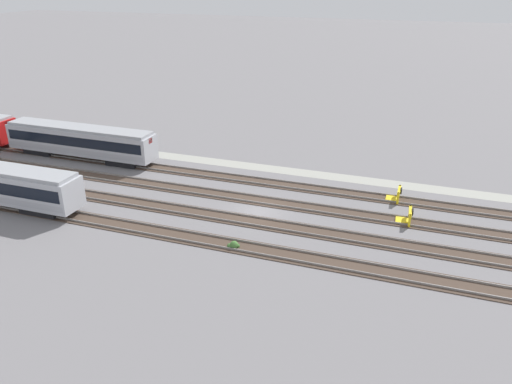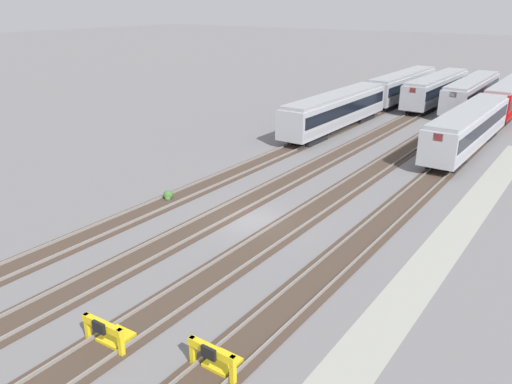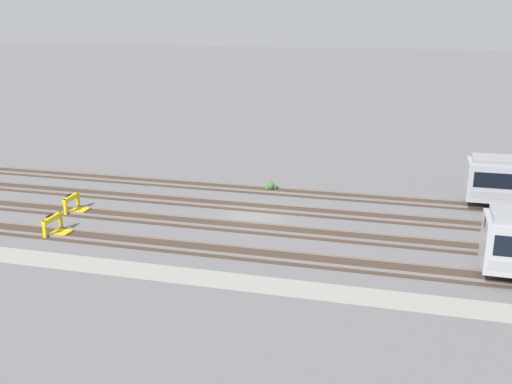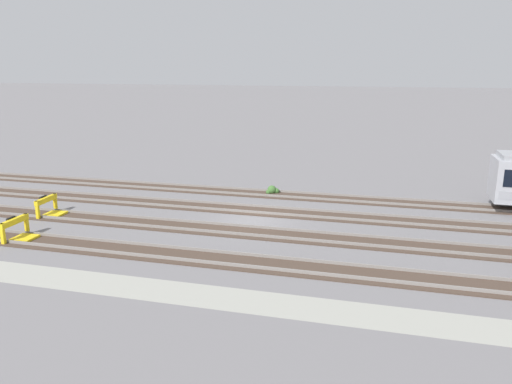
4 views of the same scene
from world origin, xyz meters
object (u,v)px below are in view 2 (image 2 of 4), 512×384
at_px(subway_car_front_row_left_inner, 471,92).
at_px(bumper_stop_near_inner_track, 109,333).
at_px(subway_car_front_row_leftmost, 468,127).
at_px(subway_car_front_row_rightmost, 437,89).
at_px(subway_car_front_row_right_inner, 336,110).
at_px(bumper_stop_nearest_track, 217,358).
at_px(weed_clump, 169,196).
at_px(subway_car_back_row_leftmost, 510,96).
at_px(subway_car_front_row_centre, 403,86).

height_order(subway_car_front_row_left_inner, bumper_stop_near_inner_track, subway_car_front_row_left_inner).
bearing_deg(subway_car_front_row_leftmost, subway_car_front_row_left_inner, 12.48).
bearing_deg(subway_car_front_row_leftmost, subway_car_front_row_rightmost, 23.65).
xyz_separation_m(subway_car_front_row_left_inner, subway_car_front_row_right_inner, (-18.77, 8.51, 0.00)).
xyz_separation_m(subway_car_front_row_rightmost, bumper_stop_near_inner_track, (-54.66, -4.17, -1.53)).
relative_size(subway_car_front_row_right_inner, bumper_stop_nearest_track, 9.00).
xyz_separation_m(subway_car_front_row_right_inner, weed_clump, (-23.45, 0.34, -1.80)).
distance_m(subway_car_front_row_right_inner, bumper_stop_nearest_track, 36.60).
xyz_separation_m(bumper_stop_nearest_track, weed_clump, (10.84, 13.04, -0.27)).
bearing_deg(subway_car_back_row_leftmost, weed_clump, 163.00).
bearing_deg(subway_car_front_row_centre, subway_car_back_row_leftmost, -89.67).
relative_size(subway_car_front_row_leftmost, subway_car_front_row_rightmost, 1.00).
xyz_separation_m(subway_car_front_row_leftmost, bumper_stop_nearest_track, (-34.29, -0.03, -1.53)).
xyz_separation_m(bumper_stop_nearest_track, bumper_stop_near_inner_track, (-1.24, 4.24, 0.00)).
distance_m(subway_car_front_row_right_inner, weed_clump, 23.52).
bearing_deg(subway_car_front_row_centre, subway_car_front_row_right_inner, -179.93).
relative_size(subway_car_front_row_right_inner, subway_car_front_row_rightmost, 1.00).
bearing_deg(subway_car_front_row_right_inner, subway_car_back_row_leftmost, -33.53).
bearing_deg(subway_car_front_row_left_inner, subway_car_front_row_right_inner, 155.60).
height_order(subway_car_front_row_right_inner, subway_car_front_row_rightmost, same).
relative_size(subway_car_front_row_leftmost, subway_car_front_row_right_inner, 1.00).
height_order(subway_car_front_row_leftmost, subway_car_front_row_rightmost, same).
bearing_deg(subway_car_front_row_rightmost, bumper_stop_near_inner_track, -175.64).
height_order(subway_car_front_row_rightmost, subway_car_back_row_leftmost, same).
relative_size(subway_car_front_row_leftmost, subway_car_front_row_left_inner, 1.00).
height_order(subway_car_front_row_leftmost, subway_car_front_row_centre, same).
height_order(subway_car_front_row_right_inner, weed_clump, subway_car_front_row_right_inner).
distance_m(subway_car_front_row_rightmost, bumper_stop_near_inner_track, 54.84).
xyz_separation_m(subway_car_front_row_leftmost, subway_car_front_row_right_inner, (-0.00, 12.67, 0.00)).
relative_size(subway_car_front_row_left_inner, subway_car_back_row_leftmost, 1.00).
bearing_deg(subway_car_front_row_left_inner, bumper_stop_nearest_track, -175.49).
bearing_deg(weed_clump, subway_car_front_row_rightmost, -6.20).
bearing_deg(subway_car_front_row_rightmost, subway_car_front_row_right_inner, 167.37).
bearing_deg(subway_car_front_row_left_inner, weed_clump, 168.15).
bearing_deg(bumper_stop_nearest_track, subway_car_front_row_centre, 13.41).
relative_size(bumper_stop_near_inner_track, weed_clump, 2.18).
bearing_deg(bumper_stop_nearest_track, weed_clump, 50.27).
height_order(subway_car_back_row_leftmost, weed_clump, subway_car_back_row_leftmost).
bearing_deg(subway_car_front_row_rightmost, bumper_stop_nearest_track, -171.05).
height_order(bumper_stop_near_inner_track, weed_clump, bumper_stop_near_inner_track).
bearing_deg(bumper_stop_nearest_track, subway_car_front_row_right_inner, 20.32).
height_order(subway_car_front_row_centre, bumper_stop_near_inner_track, subway_car_front_row_centre).
bearing_deg(subway_car_back_row_leftmost, subway_car_front_row_left_inner, 95.04).
distance_m(subway_car_front_row_centre, subway_car_back_row_leftmost, 12.70).
distance_m(bumper_stop_nearest_track, weed_clump, 16.96).
height_order(subway_car_front_row_leftmost, bumper_stop_near_inner_track, subway_car_front_row_leftmost).
height_order(subway_car_front_row_centre, weed_clump, subway_car_front_row_centre).
relative_size(subway_car_front_row_centre, subway_car_front_row_rightmost, 1.00).
distance_m(subway_car_front_row_centre, subway_car_front_row_right_inner, 19.06).
relative_size(subway_car_front_row_left_inner, subway_car_front_row_right_inner, 1.00).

